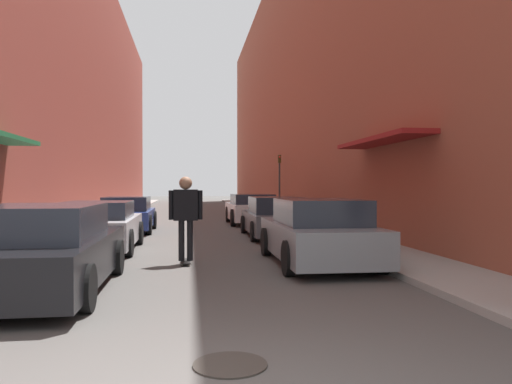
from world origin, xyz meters
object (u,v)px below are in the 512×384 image
Objects in this scene: parked_car_left_0 at (42,250)px; manhole_cover at (230,365)px; parked_car_right_1 at (274,218)px; skateboarder at (186,210)px; parked_car_right_2 at (252,209)px; parked_car_left_1 at (99,227)px; parked_car_left_2 at (128,215)px; parked_car_right_0 at (318,233)px; traffic_light at (279,177)px.

manhole_cover is (2.67, -3.58, -0.65)m from parked_car_left_0.
skateboarder is (-2.86, -5.39, 0.53)m from parked_car_right_1.
parked_car_left_0 is 1.04× the size of parked_car_right_1.
parked_car_right_2 is at bearing 90.31° from parked_car_right_1.
parked_car_left_2 is (0.09, 5.38, -0.00)m from parked_car_left_1.
parked_car_left_1 is at bearing 131.93° from skateboarder.
parked_car_left_0 is at bearing -130.89° from skateboarder.
parked_car_right_1 reaches higher than parked_car_left_1.
parked_car_right_0 is at bearing -90.11° from parked_car_right_2.
parked_car_right_0 is at bearing -90.52° from parked_car_right_1.
parked_car_left_2 reaches higher than manhole_cover.
skateboarder reaches higher than parked_car_right_2.
parked_car_right_1 reaches higher than manhole_cover.
parked_car_right_1 is (0.05, 5.77, -0.04)m from parked_car_right_0.
parked_car_left_2 is at bearing 121.01° from parked_car_right_0.
skateboarder reaches higher than manhole_cover.
parked_car_left_0 is at bearing -110.59° from traffic_light.
parked_car_right_0 is at bearing -29.65° from parked_car_left_1.
parked_car_right_2 is at bearing 33.14° from parked_car_left_2.
parked_car_left_0 is 1.17× the size of parked_car_left_2.
traffic_light reaches higher than parked_car_left_2.
manhole_cover is 0.21× the size of traffic_light.
parked_car_right_2 is 2.30× the size of skateboarder.
parked_car_left_0 reaches higher than parked_car_right_1.
parked_car_left_0 is at bearing -90.39° from parked_car_left_2.
parked_car_right_1 is 1.35× the size of traffic_light.
manhole_cover is (-2.38, -17.29, -0.64)m from parked_car_right_2.
parked_car_right_1 is 6.13m from skateboarder.
parked_car_left_1 is 1.24× the size of traffic_light.
parked_car_left_2 is at bearing -146.86° from parked_car_right_2.
parked_car_right_0 is at bearing 23.52° from parked_car_left_0.
parked_car_left_0 is 1.05× the size of parked_car_right_0.
parked_car_right_2 reaches higher than manhole_cover.
manhole_cover is 23.86m from traffic_light.
parked_car_right_0 reaches higher than manhole_cover.
parked_car_left_1 is 5.87m from parked_car_right_1.
parked_car_right_0 is 6.35× the size of manhole_cover.
parked_car_right_1 is 6.43× the size of manhole_cover.
parked_car_right_1 is (5.02, -2.49, 0.01)m from parked_car_left_2.
parked_car_left_2 is at bearing 89.61° from parked_car_left_0.
traffic_light reaches higher than parked_car_right_2.
parked_car_left_1 is 0.92× the size of parked_car_right_1.
traffic_light is (7.42, 14.63, 1.56)m from parked_car_left_1.
parked_car_left_2 is at bearing 105.30° from skateboarder.
parked_car_right_2 is at bearing 89.89° from parked_car_right_0.
skateboarder reaches higher than parked_car_left_2.
parked_car_left_0 is 3.44m from skateboarder.
parked_car_left_0 is 4.52m from manhole_cover.
manhole_cover is at bearing -101.80° from parked_car_right_1.
skateboarder reaches higher than parked_car_left_1.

